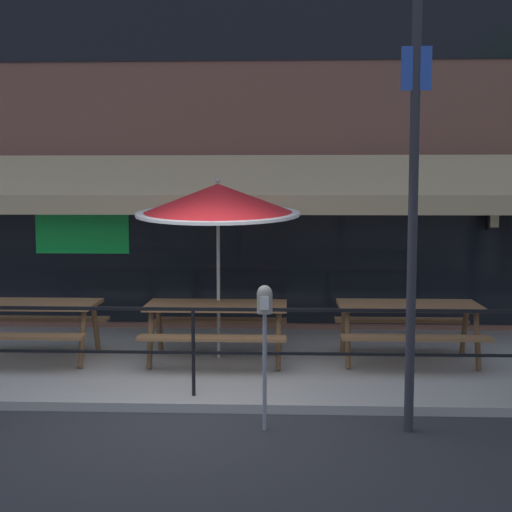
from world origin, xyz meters
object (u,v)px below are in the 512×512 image
object	(u,v)px
street_sign_pole	(414,177)
picnic_table_left	(28,314)
picnic_table_right	(408,316)
patio_umbrella_centre	(218,201)
picnic_table_centre	(217,316)
parking_meter_far	(265,313)

from	to	relation	value
street_sign_pole	picnic_table_left	bearing A→B (deg)	153.70
picnic_table_right	street_sign_pole	bearing A→B (deg)	-99.22
patio_umbrella_centre	street_sign_pole	bearing A→B (deg)	-50.19
picnic_table_left	picnic_table_centre	bearing A→B (deg)	-0.10
picnic_table_centre	picnic_table_right	xyz separation A→B (m)	(2.46, 0.11, 0.00)
patio_umbrella_centre	street_sign_pole	xyz separation A→B (m)	(2.08, -2.50, 0.27)
picnic_table_right	street_sign_pole	world-z (taller)	street_sign_pole
parking_meter_far	street_sign_pole	size ratio (longest dim) A/B	0.30
picnic_table_centre	parking_meter_far	xyz separation A→B (m)	(0.69, -2.27, 0.44)
picnic_table_centre	patio_umbrella_centre	xyz separation A→B (m)	(0.00, 0.26, 1.47)
picnic_table_centre	picnic_table_right	size ratio (longest dim) A/B	1.00
picnic_table_centre	parking_meter_far	size ratio (longest dim) A/B	1.27
picnic_table_left	patio_umbrella_centre	size ratio (longest dim) A/B	0.76
patio_umbrella_centre	parking_meter_far	xyz separation A→B (m)	(0.69, -2.53, -1.03)
patio_umbrella_centre	street_sign_pole	distance (m)	3.26
picnic_table_left	picnic_table_centre	world-z (taller)	same
picnic_table_left	street_sign_pole	distance (m)	5.36
picnic_table_right	patio_umbrella_centre	world-z (taller)	patio_umbrella_centre
picnic_table_left	street_sign_pole	bearing A→B (deg)	-26.30
street_sign_pole	picnic_table_right	bearing A→B (deg)	80.78
parking_meter_far	picnic_table_right	bearing A→B (deg)	53.29
picnic_table_right	parking_meter_far	xyz separation A→B (m)	(-1.78, -2.38, 0.44)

